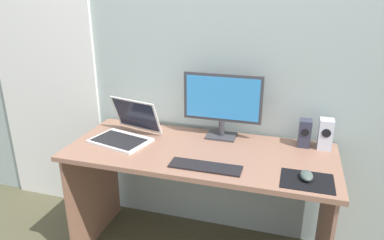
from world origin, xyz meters
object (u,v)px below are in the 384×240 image
(keyboard_external, at_px, (205,167))
(mouse, at_px, (307,176))
(monitor, at_px, (222,103))
(speaker_near_monitor, at_px, (305,133))
(laptop, at_px, (126,132))
(speaker_right, at_px, (325,134))

(keyboard_external, distance_m, mouse, 0.50)
(monitor, xyz_separation_m, mouse, (0.51, -0.40, -0.20))
(monitor, relative_size, mouse, 4.79)
(monitor, height_order, speaker_near_monitor, monitor)
(monitor, distance_m, speaker_near_monitor, 0.51)
(keyboard_external, relative_size, mouse, 3.76)
(monitor, relative_size, laptop, 1.19)
(monitor, distance_m, laptop, 0.61)
(laptop, xyz_separation_m, keyboard_external, (0.56, -0.22, -0.04))
(speaker_right, relative_size, keyboard_external, 0.47)
(speaker_near_monitor, distance_m, keyboard_external, 0.65)
(laptop, height_order, mouse, laptop)
(speaker_near_monitor, height_order, keyboard_external, speaker_near_monitor)
(speaker_right, distance_m, speaker_near_monitor, 0.11)
(speaker_near_monitor, distance_m, mouse, 0.41)
(speaker_right, relative_size, mouse, 1.78)
(speaker_near_monitor, bearing_deg, monitor, -179.32)
(speaker_right, height_order, speaker_near_monitor, speaker_right)
(monitor, bearing_deg, keyboard_external, -89.13)
(monitor, relative_size, speaker_right, 2.70)
(speaker_near_monitor, relative_size, mouse, 1.62)
(monitor, xyz_separation_m, speaker_right, (0.60, 0.01, -0.14))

